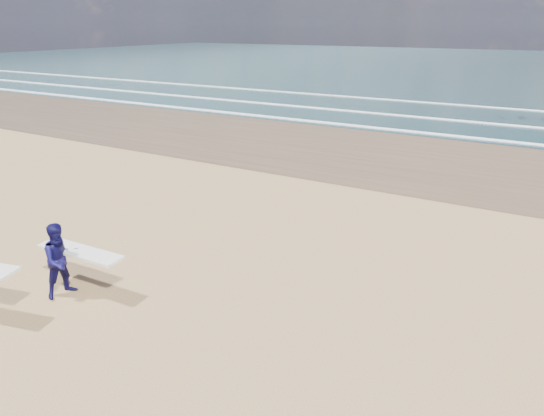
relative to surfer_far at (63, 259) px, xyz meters
The scene contains 1 object.
surfer_far is the anchor object (origin of this frame).
Camera 1 is at (9.64, -4.40, 5.74)m, focal length 32.00 mm.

